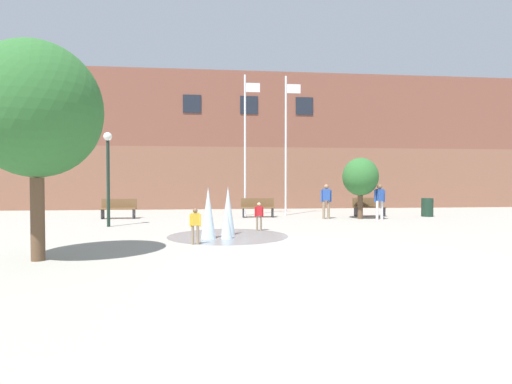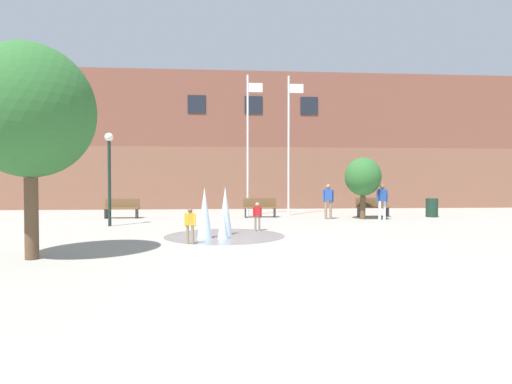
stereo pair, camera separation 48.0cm
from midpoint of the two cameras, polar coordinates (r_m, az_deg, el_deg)
ground_plane at (r=8.75m, az=6.93°, el=-9.78°), size 100.00×100.00×0.00m
library_building at (r=28.01m, az=-2.04°, el=6.79°), size 36.00×6.05×8.60m
splash_fountain at (r=12.42m, az=-6.16°, el=-3.51°), size 3.78×3.78×1.56m
park_bench_far_left at (r=19.57m, az=-19.70°, el=-2.20°), size 1.60×0.44×0.91m
park_bench_left_of_flagpoles at (r=19.12m, az=-0.46°, el=-2.20°), size 1.60×0.44×0.91m
park_bench_center at (r=20.40m, az=15.21°, el=-2.02°), size 1.60×0.44×0.91m
adult_in_red at (r=18.53m, az=9.27°, el=-0.93°), size 0.50×0.26×1.59m
child_in_fountain at (r=13.86m, az=-0.56°, el=-3.19°), size 0.31×0.14×0.99m
child_running at (r=11.02m, az=-9.91°, el=-4.42°), size 0.31×0.20×0.99m
adult_watching at (r=18.73m, az=16.54°, el=-0.95°), size 0.50×0.38×1.59m
flagpole_left at (r=20.17m, az=-2.17°, el=7.33°), size 0.80×0.10×7.05m
flagpole_right at (r=20.41m, az=3.69°, el=7.25°), size 0.80×0.10×7.04m
lamp_post_left_lane at (r=16.18m, az=-21.19°, el=3.70°), size 0.32×0.32×3.57m
trash_can at (r=21.18m, az=22.68°, el=-2.04°), size 0.56×0.56×0.90m
street_tree_foreground at (r=10.03m, az=-30.14°, el=10.08°), size 2.74×2.74×4.71m
street_tree_near_building at (r=18.83m, az=13.99°, el=2.09°), size 1.63×1.63×2.81m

